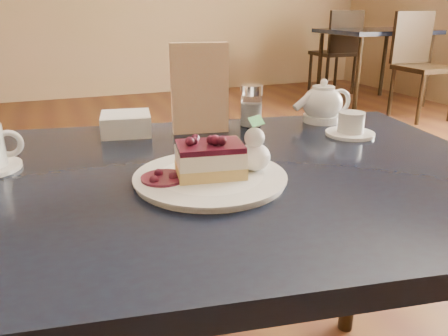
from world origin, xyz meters
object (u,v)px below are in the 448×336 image
object	(u,v)px
main_table	(206,208)
tea_set	(327,109)
dessert_plate	(210,178)
bg_table_far_right	(369,97)
cheesecake_slice	(210,160)

from	to	relation	value
main_table	tea_set	bearing A→B (deg)	37.21
dessert_plate	bg_table_far_right	distance (m)	4.68
dessert_plate	bg_table_far_right	bearing A→B (deg)	47.05
dessert_plate	bg_table_far_right	xyz separation A→B (m)	(3.15, 3.39, -0.69)
main_table	dessert_plate	world-z (taller)	dessert_plate
bg_table_far_right	main_table	bearing A→B (deg)	-132.43
cheesecake_slice	tea_set	xyz separation A→B (m)	(0.44, 0.28, 0.00)
tea_set	dessert_plate	bearing A→B (deg)	-147.55
main_table	bg_table_far_right	distance (m)	4.62
main_table	tea_set	xyz separation A→B (m)	(0.43, 0.23, 0.12)
main_table	dessert_plate	size ratio (longest dim) A/B	4.84
main_table	bg_table_far_right	world-z (taller)	bg_table_far_right
dessert_plate	bg_table_far_right	size ratio (longest dim) A/B	0.14
main_table	cheesecake_slice	xyz separation A→B (m)	(-0.01, -0.05, 0.12)
tea_set	bg_table_far_right	world-z (taller)	tea_set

